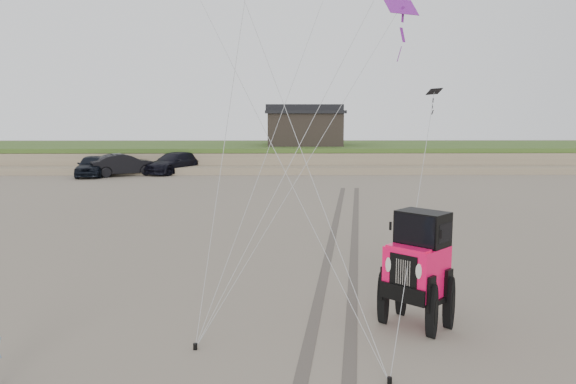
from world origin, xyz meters
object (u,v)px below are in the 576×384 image
Objects in this scene: truck_a at (92,166)px; truck_c at (174,163)px; truck_b at (124,165)px; jeep at (416,281)px; cabin at (304,127)px.

truck_c reaches higher than truck_a.
jeep reaches higher than truck_b.
cabin is 15.13m from truck_b.
truck_a is 32.08m from jeep.
cabin reaches higher than truck_c.
truck_b is at bearing -150.51° from cabin.
truck_a is at bearing -129.08° from truck_c.
truck_b reaches higher than truck_a.
cabin reaches higher than truck_a.
truck_b is at bearing 4.25° from truck_a.
jeep is (13.79, -28.27, 0.20)m from truck_b.
cabin is 1.24× the size of jeep.
cabin is 1.23× the size of truck_c.
jeep is (10.55, -29.83, 0.21)m from truck_c.
truck_a is (-15.08, -7.74, -2.50)m from cabin.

